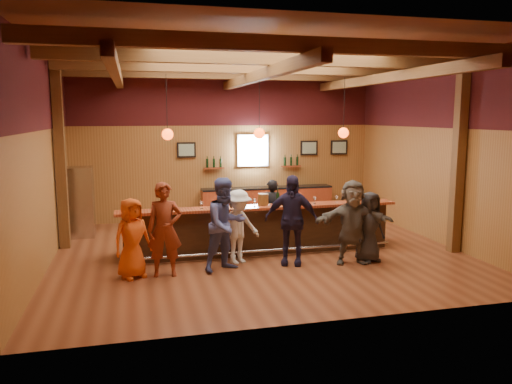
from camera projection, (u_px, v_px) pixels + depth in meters
room at (259, 110)px, 10.97m from camera, size 9.04×9.00×4.52m
bar_counter at (258, 228)px, 11.47m from camera, size 6.30×1.07×1.11m
back_bar_cabinet at (267, 202)px, 15.18m from camera, size 4.00×0.52×0.95m
window at (253, 150)px, 15.07m from camera, size 0.95×0.09×0.95m
framed_pictures at (280, 148)px, 15.26m from camera, size 5.35×0.05×0.45m
wine_shelves at (253, 165)px, 15.07m from camera, size 3.00×0.18×0.30m
pendant_lights at (259, 133)px, 10.99m from camera, size 4.24×0.24×1.37m
stainless_fridge at (80, 202)px, 12.79m from camera, size 0.70×0.70×1.80m
customer_orange at (132, 238)px, 9.52m from camera, size 0.90×0.79×1.55m
customer_redvest at (165, 229)px, 9.61m from camera, size 0.70×0.49×1.84m
customer_denim at (226, 224)px, 9.95m from camera, size 1.13×1.02×1.88m
customer_white at (238, 227)px, 10.46m from camera, size 1.16×0.94×1.57m
customer_navy at (291, 220)px, 10.36m from camera, size 1.20×0.85×1.89m
customer_brown at (352, 222)px, 10.42m from camera, size 1.71×0.80×1.77m
customer_dark at (369, 227)px, 10.58m from camera, size 0.85×0.68×1.51m
bartender at (272, 210)px, 12.32m from camera, size 0.57×0.39×1.54m
ice_bucket at (263, 199)px, 11.15m from camera, size 0.23×0.23×0.26m
bottle_a at (278, 198)px, 11.30m from camera, size 0.07×0.07×0.33m
bottle_b at (292, 198)px, 11.38m from camera, size 0.07×0.07×0.32m
glass_a at (136, 205)px, 10.39m from camera, size 0.09×0.09×0.20m
glass_b at (166, 205)px, 10.48m from camera, size 0.08×0.08×0.18m
glass_c at (202, 203)px, 10.71m from camera, size 0.08×0.08×0.17m
glass_d at (225, 202)px, 10.86m from camera, size 0.07×0.07×0.16m
glass_e at (255, 201)px, 10.97m from camera, size 0.08×0.08×0.18m
glass_f at (300, 198)px, 11.29m from camera, size 0.08×0.08×0.18m
glass_g at (315, 198)px, 11.31m from camera, size 0.08×0.08×0.17m
glass_h at (336, 197)px, 11.51m from camera, size 0.07×0.07×0.16m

